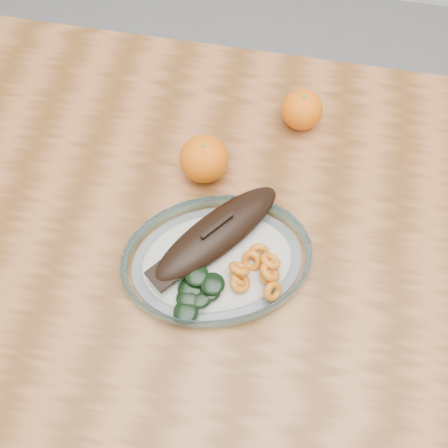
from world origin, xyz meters
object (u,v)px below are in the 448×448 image
object	(u,v)px
plated_meal	(217,258)
orange_right	(302,110)
orange_left	(204,159)
dining_table	(260,266)

from	to	relation	value
plated_meal	orange_right	world-z (taller)	plated_meal
orange_left	orange_right	size ratio (longest dim) A/B	1.12
dining_table	orange_left	size ratio (longest dim) A/B	14.96
dining_table	plated_meal	bearing A→B (deg)	-142.58
dining_table	orange_left	world-z (taller)	orange_left
plated_meal	orange_left	world-z (taller)	orange_left
dining_table	plated_meal	world-z (taller)	plated_meal
dining_table	orange_left	distance (m)	0.21
dining_table	orange_right	size ratio (longest dim) A/B	16.78
plated_meal	orange_left	distance (m)	0.17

